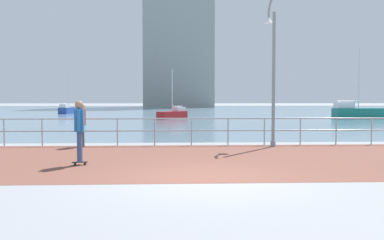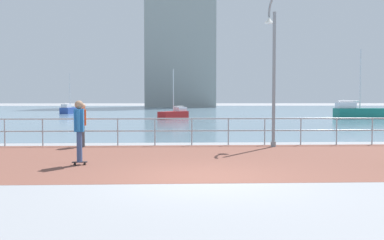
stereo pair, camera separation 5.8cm
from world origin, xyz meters
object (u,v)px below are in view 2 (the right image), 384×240
sailboat_gray (174,114)px  sailboat_blue (358,112)px  lamppost (272,64)px  sailboat_teal (70,110)px  skateboarder (79,126)px  bystander (83,121)px

sailboat_gray → sailboat_blue: size_ratio=0.71×
lamppost → sailboat_teal: size_ratio=1.16×
skateboarder → sailboat_gray: (2.54, 25.76, -0.63)m
bystander → sailboat_blue: (19.54, 21.02, -0.36)m
lamppost → skateboarder: 7.76m
bystander → sailboat_blue: bearing=47.1°
lamppost → sailboat_blue: (12.54, 21.12, -2.48)m
lamppost → sailboat_blue: bearing=59.3°
sailboat_gray → sailboat_blue: bearing=-1.4°
bystander → sailboat_gray: sailboat_gray is taller
bystander → skateboarder: bearing=-79.2°
lamppost → skateboarder: size_ratio=3.20×
sailboat_blue → skateboarder: bearing=-126.4°
bystander → sailboat_teal: bearing=104.4°
skateboarder → sailboat_teal: size_ratio=0.36×
lamppost → sailboat_blue: sailboat_blue is taller
skateboarder → sailboat_teal: bearing=104.0°
lamppost → sailboat_teal: bearing=114.4°
skateboarder → sailboat_blue: size_ratio=0.28×
sailboat_teal → sailboat_blue: 31.89m
sailboat_teal → sailboat_blue: bearing=-26.4°
sailboat_teal → skateboarder: bearing=-76.0°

